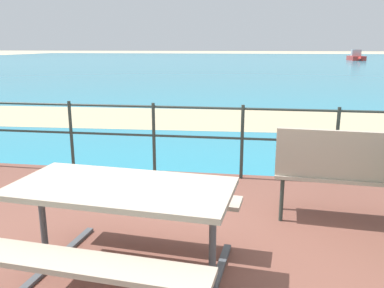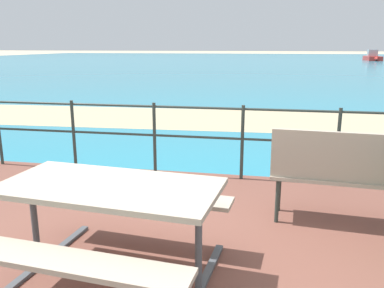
{
  "view_description": "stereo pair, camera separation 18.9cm",
  "coord_description": "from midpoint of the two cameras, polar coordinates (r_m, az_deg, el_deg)",
  "views": [
    {
      "loc": [
        0.71,
        -2.63,
        1.78
      ],
      "look_at": [
        -0.06,
        2.36,
        0.53
      ],
      "focal_mm": 37.33,
      "sensor_mm": 36.0,
      "label": 1
    },
    {
      "loc": [
        0.9,
        -2.6,
        1.78
      ],
      "look_at": [
        -0.06,
        2.36,
        0.53
      ],
      "focal_mm": 37.33,
      "sensor_mm": 36.0,
      "label": 2
    }
  ],
  "objects": [
    {
      "name": "ground_plane",
      "position": [
        3.26,
        -7.45,
        -19.26
      ],
      "size": [
        240.0,
        240.0,
        0.0
      ],
      "primitive_type": "plane",
      "color": "beige"
    },
    {
      "name": "patio_paving",
      "position": [
        3.25,
        -7.47,
        -18.81
      ],
      "size": [
        6.4,
        5.2,
        0.06
      ],
      "primitive_type": "cube",
      "color": "brown",
      "rests_on": "ground"
    },
    {
      "name": "sea_water",
      "position": [
        42.66,
        7.81,
        11.45
      ],
      "size": [
        90.0,
        90.0,
        0.01
      ],
      "primitive_type": "cube",
      "color": "teal",
      "rests_on": "ground"
    },
    {
      "name": "beach_strip",
      "position": [
        9.86,
        3.92,
        3.56
      ],
      "size": [
        54.08,
        5.31,
        0.01
      ],
      "primitive_type": "cube",
      "rotation": [
        0.0,
        0.0,
        0.04
      ],
      "color": "tan",
      "rests_on": "ground"
    },
    {
      "name": "picnic_table",
      "position": [
        2.94,
        -11.8,
        -8.93
      ],
      "size": [
        1.69,
        1.54,
        0.76
      ],
      "rotation": [
        0.0,
        0.0,
        -0.1
      ],
      "color": "tan",
      "rests_on": "patio_paving"
    },
    {
      "name": "park_bench",
      "position": [
        4.08,
        21.24,
        -3.33
      ],
      "size": [
        1.55,
        0.54,
        0.96
      ],
      "rotation": [
        0.0,
        0.0,
        3.06
      ],
      "color": "tan",
      "rests_on": "patio_paving"
    },
    {
      "name": "railing_fence",
      "position": [
        5.25,
        -0.27,
        1.82
      ],
      "size": [
        5.94,
        0.04,
        0.98
      ],
      "color": "#2D3833",
      "rests_on": "patio_paving"
    },
    {
      "name": "boat_near",
      "position": [
        52.32,
        22.31,
        11.42
      ],
      "size": [
        1.56,
        4.37,
        1.25
      ],
      "rotation": [
        0.0,
        0.0,
        4.69
      ],
      "color": "red",
      "rests_on": "sea_water"
    }
  ]
}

